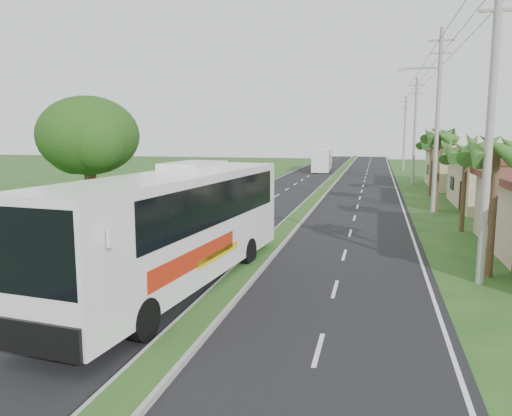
# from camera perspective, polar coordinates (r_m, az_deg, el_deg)

# --- Properties ---
(ground) EXTENTS (180.00, 180.00, 0.00)m
(ground) POSITION_cam_1_polar(r_m,az_deg,el_deg) (18.23, -2.14, -8.51)
(ground) COLOR #21491A
(ground) RESTS_ON ground
(road_asphalt) EXTENTS (14.00, 160.00, 0.02)m
(road_asphalt) POSITION_cam_1_polar(r_m,az_deg,el_deg) (37.46, 6.16, 0.32)
(road_asphalt) COLOR black
(road_asphalt) RESTS_ON ground
(median_strip) EXTENTS (1.20, 160.00, 0.18)m
(median_strip) POSITION_cam_1_polar(r_m,az_deg,el_deg) (37.45, 6.17, 0.46)
(median_strip) COLOR gray
(median_strip) RESTS_ON ground
(lane_edge_left) EXTENTS (0.12, 160.00, 0.01)m
(lane_edge_left) POSITION_cam_1_polar(r_m,az_deg,el_deg) (38.88, -3.67, 0.64)
(lane_edge_left) COLOR silver
(lane_edge_left) RESTS_ON ground
(lane_edge_right) EXTENTS (0.12, 160.00, 0.01)m
(lane_edge_right) POSITION_cam_1_polar(r_m,az_deg,el_deg) (37.21, 16.45, -0.05)
(lane_edge_right) COLOR silver
(lane_edge_right) RESTS_ON ground
(shop_mid) EXTENTS (7.60, 10.60, 3.67)m
(shop_mid) POSITION_cam_1_polar(r_m,az_deg,el_deg) (40.01, 26.92, 2.63)
(shop_mid) COLOR tan
(shop_mid) RESTS_ON ground
(shop_far) EXTENTS (8.60, 11.60, 3.82)m
(shop_far) POSITION_cam_1_polar(r_m,az_deg,el_deg) (53.69, 23.54, 4.21)
(shop_far) COLOR tan
(shop_far) RESTS_ON ground
(palm_verge_a) EXTENTS (2.40, 2.40, 5.45)m
(palm_verge_a) POSITION_cam_1_polar(r_m,az_deg,el_deg) (20.23, 25.87, 5.99)
(palm_verge_a) COLOR #473321
(palm_verge_a) RESTS_ON ground
(palm_verge_b) EXTENTS (2.40, 2.40, 5.05)m
(palm_verge_b) POSITION_cam_1_polar(r_m,az_deg,el_deg) (29.16, 22.89, 5.95)
(palm_verge_b) COLOR #473321
(palm_verge_b) RESTS_ON ground
(palm_verge_c) EXTENTS (2.40, 2.40, 5.85)m
(palm_verge_c) POSITION_cam_1_polar(r_m,az_deg,el_deg) (36.00, 20.24, 7.68)
(palm_verge_c) COLOR #473321
(palm_verge_c) RESTS_ON ground
(palm_verge_d) EXTENTS (2.40, 2.40, 5.25)m
(palm_verge_d) POSITION_cam_1_polar(r_m,az_deg,el_deg) (45.01, 19.54, 7.06)
(palm_verge_d) COLOR #473321
(palm_verge_d) RESTS_ON ground
(shade_tree) EXTENTS (6.30, 6.00, 7.54)m
(shade_tree) POSITION_cam_1_polar(r_m,az_deg,el_deg) (31.65, -18.77, 7.53)
(shade_tree) COLOR #473321
(shade_tree) RESTS_ON ground
(utility_pole_a) EXTENTS (1.60, 0.28, 11.00)m
(utility_pole_a) POSITION_cam_1_polar(r_m,az_deg,el_deg) (19.15, 25.20, 8.73)
(utility_pole_a) COLOR gray
(utility_pole_a) RESTS_ON ground
(utility_pole_b) EXTENTS (3.20, 0.28, 12.00)m
(utility_pole_b) POSITION_cam_1_polar(r_m,az_deg,el_deg) (34.98, 19.98, 9.55)
(utility_pole_b) COLOR gray
(utility_pole_b) RESTS_ON ground
(utility_pole_c) EXTENTS (1.60, 0.28, 11.00)m
(utility_pole_c) POSITION_cam_1_polar(r_m,az_deg,el_deg) (54.90, 17.70, 8.51)
(utility_pole_c) COLOR gray
(utility_pole_c) RESTS_ON ground
(utility_pole_d) EXTENTS (1.60, 0.28, 10.50)m
(utility_pole_d) POSITION_cam_1_polar(r_m,az_deg,el_deg) (74.87, 16.63, 8.27)
(utility_pole_d) COLOR gray
(utility_pole_d) RESTS_ON ground
(coach_bus_main) EXTENTS (4.11, 13.55, 4.31)m
(coach_bus_main) POSITION_cam_1_polar(r_m,az_deg,el_deg) (17.25, -8.92, -1.49)
(coach_bus_main) COLOR white
(coach_bus_main) RESTS_ON ground
(coach_bus_far) EXTENTS (2.83, 10.72, 3.09)m
(coach_bus_far) POSITION_cam_1_polar(r_m,az_deg,el_deg) (71.53, 7.59, 5.61)
(coach_bus_far) COLOR white
(coach_bus_far) RESTS_ON ground
(motorcyclist) EXTENTS (1.69, 0.68, 2.42)m
(motorcyclist) POSITION_cam_1_polar(r_m,az_deg,el_deg) (27.21, -0.96, -0.80)
(motorcyclist) COLOR black
(motorcyclist) RESTS_ON ground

